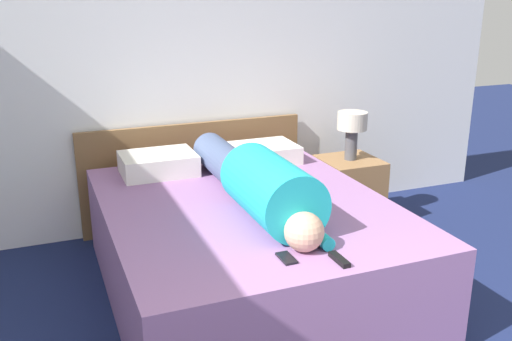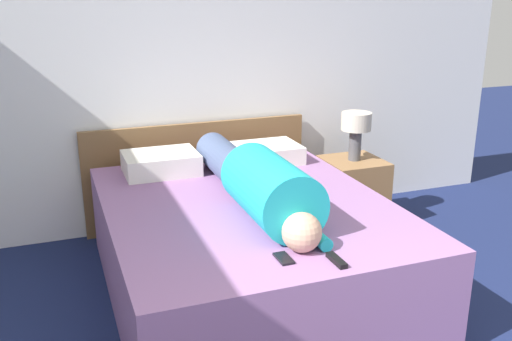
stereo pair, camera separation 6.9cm
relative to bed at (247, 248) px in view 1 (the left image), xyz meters
The scene contains 10 objects.
wall_back 1.60m from the bed, 96.71° to the left, with size 5.85×0.06×2.60m.
bed is the anchor object (origin of this frame).
headboard 1.18m from the bed, 90.00° to the left, with size 1.79×0.04×0.84m.
nightstand 1.37m from the bed, 32.19° to the left, with size 0.45×0.45×0.54m.
table_lamp 1.46m from the bed, 32.19° to the left, with size 0.23×0.23×0.38m.
person_lying 0.47m from the bed, 74.87° to the right, with size 0.37×1.67×0.37m.
pillow_near_headboard 0.92m from the bed, 115.97° to the left, with size 0.51×0.38×0.14m.
pillow_second 0.94m from the bed, 61.00° to the left, with size 0.48×0.38×0.13m.
tv_remote 0.96m from the bed, 81.72° to the right, with size 0.04×0.15×0.02m.
cell_phone 0.84m from the bed, 96.69° to the right, with size 0.06×0.13×0.01m.
Camera 1 is at (-0.99, -0.77, 1.84)m, focal length 40.00 mm.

